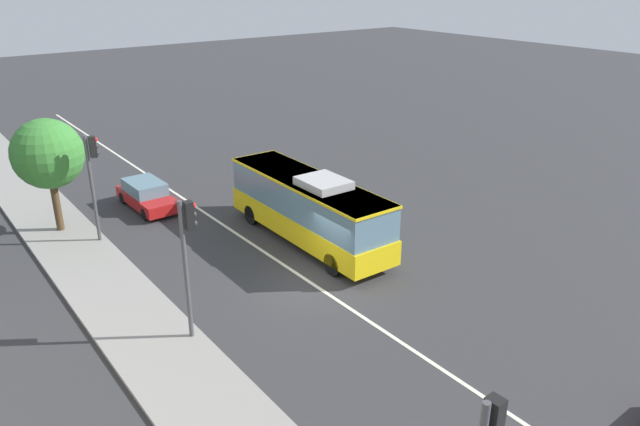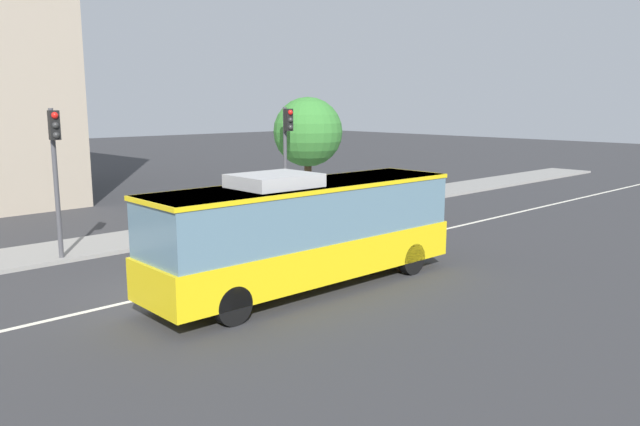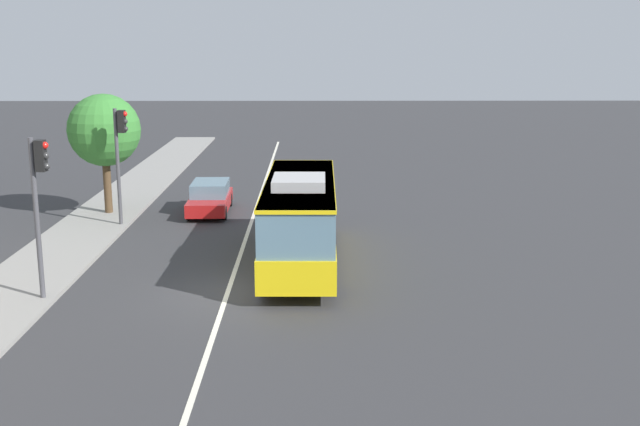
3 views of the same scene
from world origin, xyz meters
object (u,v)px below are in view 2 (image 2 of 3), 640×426
Objects in this scene: sedan_red_ahead at (388,210)px; traffic_light_mid_block at (287,145)px; street_tree_kerbside_left at (308,132)px; transit_bus at (307,228)px; traffic_light_far_corner at (56,158)px.

sedan_red_ahead is 5.31m from traffic_light_mid_block.
transit_bus is at bearing -131.94° from street_tree_kerbside_left.
transit_bus is 2.21× the size of sedan_red_ahead.
sedan_red_ahead is 0.80× the size of street_tree_kerbside_left.
traffic_light_mid_block is at bearing -50.42° from sedan_red_ahead.
traffic_light_mid_block is at bearing 94.21° from traffic_light_far_corner.
traffic_light_mid_block is 9.96m from traffic_light_far_corner.
traffic_light_mid_block reaches higher than transit_bus.
traffic_light_mid_block is at bearing -151.66° from street_tree_kerbside_left.
traffic_light_far_corner is 12.41m from street_tree_kerbside_left.
transit_bus is at bearing 32.23° from traffic_light_far_corner.
street_tree_kerbside_left is (-0.55, 4.69, 3.26)m from sedan_red_ahead.
street_tree_kerbside_left is at bearing -84.51° from sedan_red_ahead.
transit_bus is 1.93× the size of traffic_light_far_corner.
street_tree_kerbside_left reaches higher than traffic_light_far_corner.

